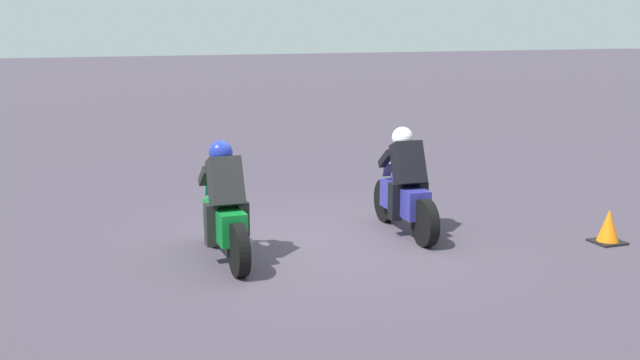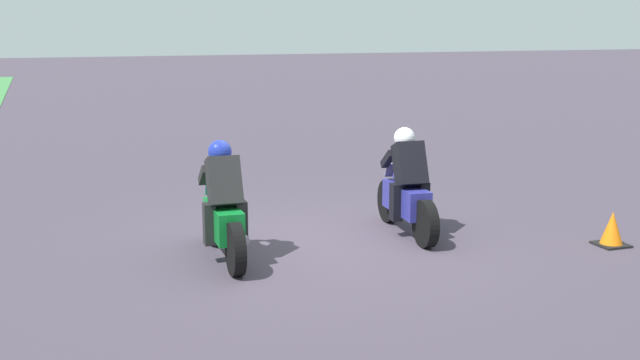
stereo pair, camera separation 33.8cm
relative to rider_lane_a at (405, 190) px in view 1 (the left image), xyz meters
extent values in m
plane|color=#433A48|center=(0.00, 1.28, -0.62)|extent=(120.00, 120.00, 0.00)
cylinder|color=black|center=(0.70, -0.05, -0.30)|extent=(0.65, 0.18, 0.64)
cylinder|color=black|center=(-0.69, 0.05, -0.30)|extent=(0.65, 0.18, 0.64)
cube|color=navy|center=(0.00, 0.00, -0.12)|extent=(1.12, 0.39, 0.40)
ellipsoid|color=navy|center=(0.10, -0.01, 0.18)|extent=(0.50, 0.33, 0.24)
cube|color=red|center=(-0.51, 0.04, -0.10)|extent=(0.07, 0.16, 0.08)
cylinder|color=#A5A5AD|center=(-0.36, -0.13, -0.25)|extent=(0.43, 0.13, 0.10)
cube|color=black|center=(-0.10, 0.01, 0.40)|extent=(0.51, 0.43, 0.66)
sphere|color=silver|center=(0.12, -0.01, 0.74)|extent=(0.32, 0.32, 0.30)
cube|color=slate|center=(0.50, -0.03, 0.22)|extent=(0.17, 0.27, 0.23)
cube|color=black|center=(-0.10, 0.21, -0.12)|extent=(0.19, 0.15, 0.52)
cube|color=black|center=(-0.13, -0.19, -0.12)|extent=(0.19, 0.15, 0.52)
cube|color=black|center=(0.30, 0.16, 0.42)|extent=(0.39, 0.13, 0.31)
cube|color=black|center=(0.27, -0.20, 0.42)|extent=(0.39, 0.13, 0.31)
cylinder|color=black|center=(0.38, 2.68, -0.30)|extent=(0.64, 0.15, 0.64)
cylinder|color=black|center=(-1.02, 2.71, -0.30)|extent=(0.64, 0.15, 0.64)
cube|color=#0F772C|center=(-0.32, 2.70, -0.12)|extent=(1.11, 0.34, 0.40)
ellipsoid|color=#0F772C|center=(-0.22, 2.70, 0.18)|extent=(0.49, 0.31, 0.24)
cube|color=red|center=(-0.83, 2.71, -0.10)|extent=(0.06, 0.16, 0.08)
cylinder|color=#A5A5AD|center=(-0.68, 2.55, -0.25)|extent=(0.42, 0.11, 0.10)
cube|color=black|center=(-0.42, 2.70, 0.40)|extent=(0.49, 0.41, 0.66)
sphere|color=#1D2DA0|center=(-0.20, 2.70, 0.74)|extent=(0.31, 0.31, 0.30)
cube|color=teal|center=(0.18, 2.69, 0.22)|extent=(0.16, 0.26, 0.23)
cube|color=black|center=(-0.44, 2.90, -0.12)|extent=(0.18, 0.14, 0.52)
cube|color=black|center=(-0.45, 2.50, -0.12)|extent=(0.18, 0.14, 0.52)
cube|color=black|center=(-0.04, 2.87, 0.42)|extent=(0.39, 0.11, 0.31)
cube|color=black|center=(-0.05, 2.51, 0.42)|extent=(0.39, 0.11, 0.31)
cube|color=black|center=(-1.47, -2.35, -0.61)|extent=(0.40, 0.40, 0.03)
cone|color=orange|center=(-1.47, -2.35, -0.39)|extent=(0.32, 0.32, 0.47)
camera|label=1|loc=(-9.69, 5.06, 2.34)|focal=44.26mm
camera|label=2|loc=(-9.81, 4.74, 2.34)|focal=44.26mm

